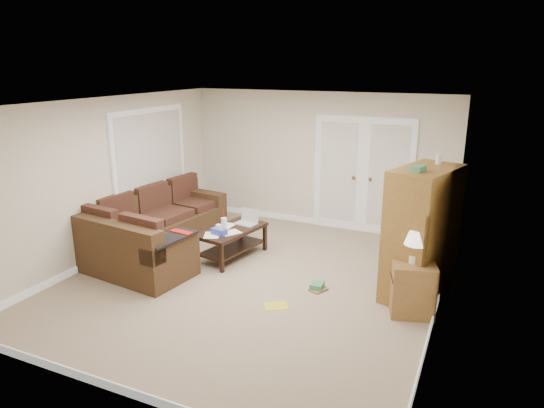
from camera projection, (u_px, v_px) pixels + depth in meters
The scene contains 17 objects.
floor at pixel (253, 280), 6.94m from camera, with size 5.50×5.50×0.00m, color gray.
ceiling at pixel (251, 102), 6.23m from camera, with size 5.00×5.50×0.02m, color white.
wall_left at pixel (109, 178), 7.58m from camera, with size 0.02×5.50×2.50m, color beige.
wall_right at pixel (445, 219), 5.60m from camera, with size 0.02×5.50×2.50m, color beige.
wall_back at pixel (318, 160), 8.99m from camera, with size 5.00×0.02×2.50m, color beige.
wall_front at pixel (109, 272), 4.18m from camera, with size 5.00×0.02×2.50m, color beige.
baseboards at pixel (253, 277), 6.92m from camera, with size 5.00×5.50×0.10m, color silver, non-canonical shape.
french_doors at pixel (362, 176), 8.68m from camera, with size 1.80×0.05×2.13m.
window_left at pixel (150, 149), 8.35m from camera, with size 0.05×1.92×1.42m.
sectional_sofa at pixel (150, 233), 7.81m from camera, with size 1.99×3.05×0.88m.
coffee_table at pixel (233, 241), 7.69m from camera, with size 0.79×1.26×0.80m.
tv_armoire at pixel (421, 233), 6.24m from camera, with size 0.89×1.21×1.87m.
side_cabinet at pixel (412, 283), 5.94m from camera, with size 0.63×0.63×1.08m.
space_heater at pixel (411, 235), 8.26m from camera, with size 0.13×0.11×0.32m, color white.
floor_magazine at pixel (276, 306), 6.19m from camera, with size 0.29×0.23×0.01m, color gold.
floor_greenbox at pixel (317, 286), 6.66m from camera, with size 0.16×0.22×0.09m, color #3D8655.
floor_book at pixel (314, 287), 6.68m from camera, with size 0.18×0.24×0.02m, color brown.
Camera 1 is at (2.87, -5.67, 2.99)m, focal length 32.00 mm.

